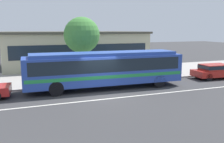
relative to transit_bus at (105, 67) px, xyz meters
The scene contains 8 objects.
ground_plane 2.70m from the transit_bus, 112.44° to the right, with size 120.00×120.00×0.00m, color #383739.
sidewalk_slab 5.63m from the transit_bus, 98.87° to the left, with size 60.00×8.00×0.12m, color #A19A95.
lane_stripe_center 3.34m from the transit_bus, 106.49° to the right, with size 56.00×0.16×0.01m, color silver.
transit_bus is the anchor object (origin of this frame).
sedan_far_ahead 10.64m from the transit_bus, ahead, with size 4.45×2.12×1.29m.
pedestrian_waiting_near_sign 4.66m from the transit_bus, 49.44° to the left, with size 0.47×0.47×1.57m.
street_tree_near_stop 4.74m from the transit_bus, 100.22° to the left, with size 3.13×3.13×5.35m.
station_building 12.47m from the transit_bus, 88.32° to the left, with size 16.24×9.22×4.13m.
Camera 1 is at (-5.24, -15.36, 4.40)m, focal length 40.11 mm.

